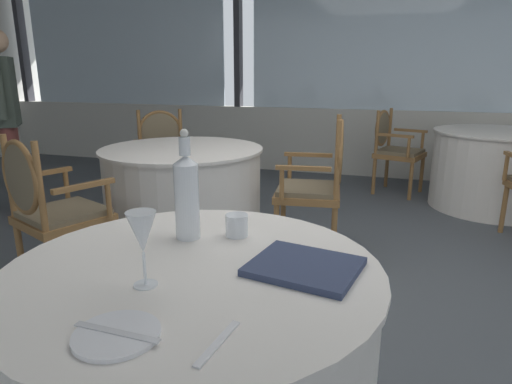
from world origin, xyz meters
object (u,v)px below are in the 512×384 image
at_px(side_plate, 117,335).
at_px(dining_chair_0_1, 47,203).
at_px(dining_chair_0_2, 321,176).
at_px(diner_person_0, 6,111).
at_px(water_bottle, 187,195).
at_px(menu_book, 305,267).
at_px(dining_chair_0_0, 163,152).
at_px(water_tumbler, 237,225).
at_px(dining_chair_1_1, 393,145).
at_px(wine_glass, 142,234).

xyz_separation_m(side_plate, dining_chair_0_1, (-1.38, 1.28, -0.20)).
xyz_separation_m(dining_chair_0_2, diner_person_0, (-2.97, 0.15, 0.37)).
relative_size(side_plate, water_bottle, 0.50).
height_order(menu_book, dining_chair_0_0, dining_chair_0_0).
bearing_deg(dining_chair_0_1, water_tumbler, -91.54).
bearing_deg(diner_person_0, water_bottle, 107.63).
xyz_separation_m(side_plate, dining_chair_1_1, (0.50, 4.35, -0.23)).
xyz_separation_m(wine_glass, dining_chair_1_1, (0.56, 4.13, -0.37)).
relative_size(side_plate, water_tumbler, 2.42).
relative_size(side_plate, dining_chair_0_1, 0.19).
relative_size(water_bottle, wine_glass, 1.82).
relative_size(water_bottle, dining_chair_1_1, 0.41).
bearing_deg(menu_book, water_tumbler, 154.63).
distance_m(dining_chair_0_0, diner_person_0, 1.47).
bearing_deg(wine_glass, diner_person_0, 141.33).
bearing_deg(dining_chair_0_1, menu_book, -93.57).
bearing_deg(menu_book, dining_chair_0_1, 163.86).
distance_m(side_plate, diner_person_0, 3.87).
relative_size(water_tumbler, dining_chair_0_1, 0.08).
xyz_separation_m(dining_chair_0_0, dining_chair_0_1, (0.24, -1.78, 0.02)).
distance_m(water_bottle, water_tumbler, 0.20).
xyz_separation_m(water_tumbler, dining_chair_0_0, (-1.66, 2.41, -0.25)).
bearing_deg(menu_book, side_plate, -115.16).
bearing_deg(side_plate, water_tumbler, 86.83).
xyz_separation_m(water_tumbler, dining_chair_1_1, (0.46, 3.71, -0.26)).
bearing_deg(wine_glass, dining_chair_1_1, 82.24).
relative_size(water_bottle, dining_chair_0_2, 0.37).
distance_m(water_tumbler, dining_chair_1_1, 3.74).
bearing_deg(diner_person_0, wine_glass, 103.51).
height_order(water_bottle, dining_chair_0_1, water_bottle).
relative_size(water_tumbler, dining_chair_1_1, 0.08).
bearing_deg(menu_book, dining_chair_0_2, 107.97).
bearing_deg(dining_chair_0_0, side_plate, -9.62).
distance_m(wine_glass, water_tumbler, 0.45).
height_order(menu_book, dining_chair_0_1, dining_chair_0_1).
height_order(menu_book, dining_chair_1_1, dining_chair_1_1).
relative_size(water_tumbler, diner_person_0, 0.05).
bearing_deg(dining_chair_0_1, water_bottle, -96.45).
bearing_deg(dining_chair_1_1, water_bottle, -81.56).
bearing_deg(dining_chair_0_0, water_tumbler, -3.04).
bearing_deg(water_bottle, diner_person_0, 145.45).
relative_size(dining_chair_0_1, diner_person_0, 0.57).
xyz_separation_m(side_plate, dining_chair_0_0, (-1.62, 3.05, -0.21)).
xyz_separation_m(dining_chair_0_1, dining_chair_1_1, (1.88, 3.08, -0.03)).
bearing_deg(dining_chair_1_1, dining_chair_0_1, -103.77).
xyz_separation_m(dining_chair_1_1, diner_person_0, (-3.42, -1.84, 0.42)).
bearing_deg(menu_book, wine_glass, -139.81).
xyz_separation_m(side_plate, menu_book, (0.32, 0.45, 0.01)).
xyz_separation_m(water_bottle, menu_book, (0.43, -0.13, -0.14)).
relative_size(dining_chair_0_2, diner_person_0, 0.60).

